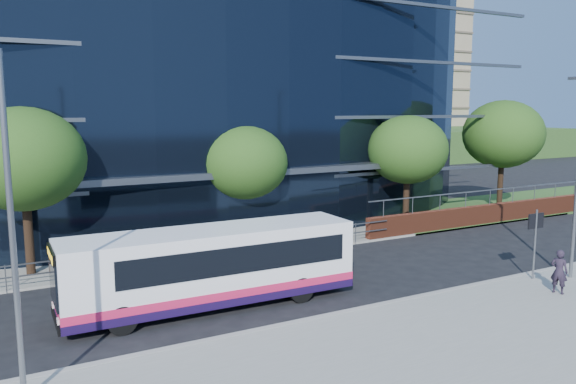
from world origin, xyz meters
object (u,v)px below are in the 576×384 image
tree_far_b (245,163)px  tree_far_d (503,134)px  streetlight_west (11,220)px  pedestrian (559,271)px  street_sign (535,230)px  city_bus (215,266)px  tree_dist_f (434,128)px  tree_far_c (408,150)px  tree_dist_e (345,128)px  tree_far_a (23,159)px

tree_far_b → tree_far_d: 19.03m
tree_far_b → streetlight_west: size_ratio=0.76×
streetlight_west → pedestrian: size_ratio=4.86×
streetlight_west → street_sign: bearing=1.8°
pedestrian → city_bus: bearing=45.9°
streetlight_west → tree_dist_f: bearing=39.3°
tree_far_d → streetlight_west: bearing=-157.9°
tree_far_d → city_bus: tree_far_d is taller
tree_far_c → tree_dist_e: 35.36m
streetlight_west → tree_dist_e: bearing=48.0°
pedestrian → tree_far_c: bearing=-34.4°
tree_far_d → tree_dist_e: bearing=75.1°
streetlight_west → city_bus: size_ratio=0.78×
tree_far_b → tree_far_d: size_ratio=0.81×
tree_far_a → tree_dist_e: size_ratio=1.07×
tree_far_a → tree_far_d: 29.02m
street_sign → streetlight_west: 18.65m
tree_far_a → tree_far_c: (20.00, 0.00, -0.33)m
tree_dist_e → tree_dist_f: tree_dist_e is taller
tree_far_a → tree_far_d: bearing=2.0°
city_bus → tree_far_b: bearing=59.6°
tree_far_a → tree_dist_e: tree_far_a is taller
tree_far_a → streetlight_west: bearing=-95.1°
city_bus → tree_far_d: bearing=19.9°
tree_far_a → tree_far_b: tree_far_a is taller
tree_far_b → city_bus: 9.28m
tree_dist_e → tree_dist_f: (16.00, 2.00, -0.33)m
streetlight_west → pedestrian: 18.16m
tree_far_d → city_bus: size_ratio=0.72×
tree_far_d → city_bus: (-23.62, -8.06, -3.72)m
tree_far_d → tree_dist_f: size_ratio=1.23×
tree_far_c → streetlight_west: size_ratio=0.81×
tree_dist_e → tree_far_a: bearing=-140.0°
tree_far_b → pedestrian: size_ratio=3.68×
tree_far_b → street_sign: bearing=-55.9°
tree_far_d → tree_far_c: bearing=-173.7°
tree_far_c → city_bus: 16.53m
tree_far_b → streetlight_west: (-11.00, -11.67, 0.23)m
tree_dist_f → pedestrian: tree_dist_f is taller
tree_far_a → streetlight_west: streetlight_west is taller
tree_dist_f → pedestrian: (-36.20, -45.22, -3.24)m
tree_dist_e → tree_dist_f: size_ratio=1.08×
tree_far_a → tree_dist_f: tree_far_a is taller
street_sign → tree_far_a: (-17.50, 10.59, 2.71)m
tree_far_a → pedestrian: 21.13m
tree_dist_e → city_bus: (-31.62, -38.06, -3.07)m
tree_far_b → tree_far_c: size_ratio=0.93×
tree_far_b → tree_dist_e: (27.00, 30.50, 0.33)m
tree_far_c → tree_far_d: tree_far_d is taller
tree_far_c → tree_far_d: 9.08m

